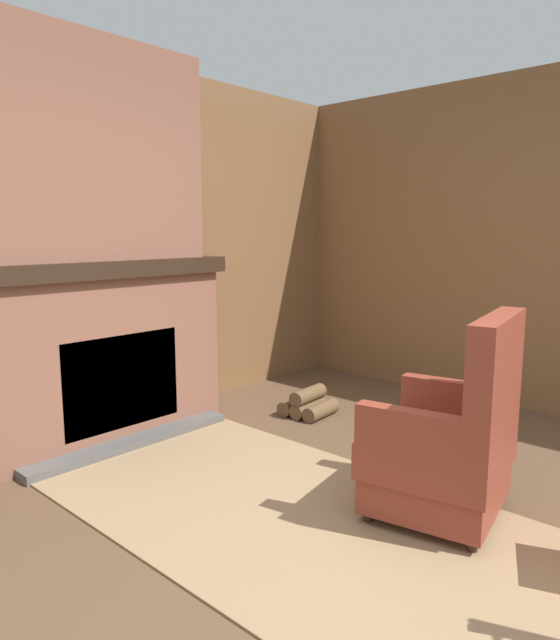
{
  "coord_description": "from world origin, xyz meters",
  "views": [
    {
      "loc": [
        1.09,
        -2.01,
        1.43
      ],
      "look_at": [
        -1.18,
        0.48,
        0.9
      ],
      "focal_mm": 32.0,
      "sensor_mm": 36.0,
      "label": 1
    }
  ],
  "objects_px": {
    "firewood_stack": "(308,404)",
    "oil_lamp_vase": "(66,246)",
    "storage_case": "(154,246)",
    "armchair": "(449,445)"
  },
  "relations": [
    {
      "from": "firewood_stack",
      "to": "oil_lamp_vase",
      "type": "distance_m",
      "value": 2.12
    },
    {
      "from": "firewood_stack",
      "to": "storage_case",
      "type": "height_order",
      "value": "storage_case"
    },
    {
      "from": "armchair",
      "to": "storage_case",
      "type": "distance_m",
      "value": 2.5
    },
    {
      "from": "firewood_stack",
      "to": "oil_lamp_vase",
      "type": "height_order",
      "value": "oil_lamp_vase"
    },
    {
      "from": "armchair",
      "to": "oil_lamp_vase",
      "type": "bearing_deg",
      "value": 8.0
    },
    {
      "from": "oil_lamp_vase",
      "to": "armchair",
      "type": "bearing_deg",
      "value": 18.41
    },
    {
      "from": "firewood_stack",
      "to": "oil_lamp_vase",
      "type": "xyz_separation_m",
      "value": [
        -0.78,
        -1.52,
        1.24
      ]
    },
    {
      "from": "oil_lamp_vase",
      "to": "storage_case",
      "type": "height_order",
      "value": "oil_lamp_vase"
    },
    {
      "from": "armchair",
      "to": "firewood_stack",
      "type": "relative_size",
      "value": 2.71
    },
    {
      "from": "armchair",
      "to": "firewood_stack",
      "type": "xyz_separation_m",
      "value": [
        -1.53,
        0.75,
        -0.29
      ]
    }
  ]
}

